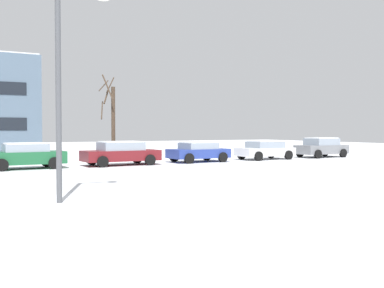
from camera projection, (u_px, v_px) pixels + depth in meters
street_lamp at (67, 69)px, 12.91m from camera, size 1.59×0.36×6.39m
parked_car_green at (26, 155)px, 23.99m from camera, size 4.08×2.13×1.40m
parked_car_maroon at (121, 153)px, 26.48m from camera, size 4.54×2.22×1.42m
parked_car_blue at (198, 151)px, 29.14m from camera, size 3.94×2.26×1.31m
parked_car_white at (265, 150)px, 31.59m from camera, size 4.21×2.22×1.32m
parked_car_gray at (321, 147)px, 34.09m from camera, size 4.17×2.16×1.50m
tree_far_right at (112, 120)px, 29.86m from camera, size 1.23×1.69×5.75m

